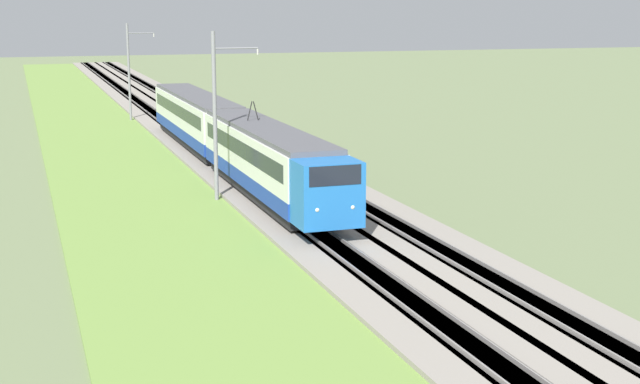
# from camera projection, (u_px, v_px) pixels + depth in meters

# --- Properties ---
(ballast_main) EXTENTS (240.00, 4.40, 0.30)m
(ballast_main) POSITION_uv_depth(u_px,v_px,m) (227.00, 170.00, 57.01)
(ballast_main) COLOR gray
(ballast_main) RESTS_ON ground
(ballast_adjacent) EXTENTS (240.00, 4.40, 0.30)m
(ballast_adjacent) POSITION_uv_depth(u_px,v_px,m) (287.00, 166.00, 58.28)
(ballast_adjacent) COLOR gray
(ballast_adjacent) RESTS_ON ground
(track_main) EXTENTS (240.00, 1.57, 0.45)m
(track_main) POSITION_uv_depth(u_px,v_px,m) (227.00, 169.00, 57.01)
(track_main) COLOR #4C4238
(track_main) RESTS_ON ground
(track_adjacent) EXTENTS (240.00, 1.57, 0.45)m
(track_adjacent) POSITION_uv_depth(u_px,v_px,m) (287.00, 166.00, 58.28)
(track_adjacent) COLOR #4C4238
(track_adjacent) RESTS_ON ground
(grass_verge) EXTENTS (240.00, 10.56, 0.12)m
(grass_verge) POSITION_uv_depth(u_px,v_px,m) (137.00, 176.00, 55.22)
(grass_verge) COLOR olive
(grass_verge) RESTS_ON ground
(passenger_train) EXTENTS (40.55, 2.93, 5.19)m
(passenger_train) POSITION_uv_depth(u_px,v_px,m) (226.00, 134.00, 56.61)
(passenger_train) COLOR blue
(passenger_train) RESTS_ON ground
(catenary_mast_mid) EXTENTS (0.22, 2.56, 9.11)m
(catenary_mast_mid) POSITION_uv_depth(u_px,v_px,m) (216.00, 115.00, 47.29)
(catenary_mast_mid) COLOR slate
(catenary_mast_mid) RESTS_ON ground
(catenary_mast_far) EXTENTS (0.22, 2.56, 8.97)m
(catenary_mast_far) POSITION_uv_depth(u_px,v_px,m) (130.00, 71.00, 81.82)
(catenary_mast_far) COLOR slate
(catenary_mast_far) RESTS_ON ground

